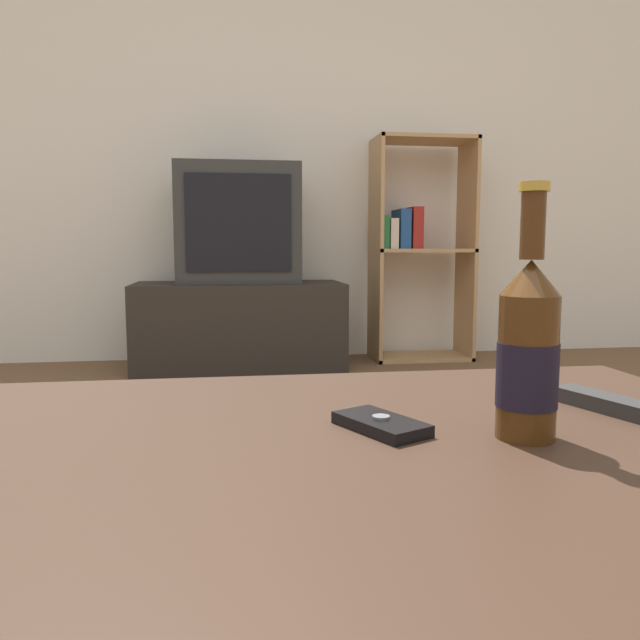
# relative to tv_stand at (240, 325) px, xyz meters

# --- Properties ---
(back_wall) EXTENTS (8.00, 0.05, 2.60)m
(back_wall) POSITION_rel_tv_stand_xyz_m (-0.00, 0.32, 1.08)
(back_wall) COLOR silver
(back_wall) RESTS_ON ground_plane
(coffee_table) EXTENTS (1.21, 0.86, 0.42)m
(coffee_table) POSITION_rel_tv_stand_xyz_m (-0.00, -2.70, 0.15)
(coffee_table) COLOR #332116
(coffee_table) RESTS_ON ground_plane
(tv_stand) EXTENTS (1.08, 0.49, 0.45)m
(tv_stand) POSITION_rel_tv_stand_xyz_m (0.00, 0.00, 0.00)
(tv_stand) COLOR #28231E
(tv_stand) RESTS_ON ground_plane
(television) EXTENTS (0.62, 0.39, 0.61)m
(television) POSITION_rel_tv_stand_xyz_m (-0.00, -0.00, 0.53)
(television) COLOR #2D2D2D
(television) RESTS_ON tv_stand
(bookshelf) EXTENTS (0.55, 0.30, 1.23)m
(bookshelf) POSITION_rel_tv_stand_xyz_m (0.99, 0.11, 0.42)
(bookshelf) COLOR tan
(bookshelf) RESTS_ON ground_plane
(beer_bottle) EXTENTS (0.07, 0.07, 0.28)m
(beer_bottle) POSITION_rel_tv_stand_xyz_m (0.26, -2.66, 0.30)
(beer_bottle) COLOR #47280F
(beer_bottle) RESTS_ON coffee_table
(cell_phone) EXTENTS (0.10, 0.13, 0.02)m
(cell_phone) POSITION_rel_tv_stand_xyz_m (0.11, -2.60, 0.21)
(cell_phone) COLOR black
(cell_phone) RESTS_ON coffee_table
(remote_control) EXTENTS (0.09, 0.16, 0.02)m
(remote_control) POSITION_rel_tv_stand_xyz_m (0.42, -2.57, 0.21)
(remote_control) COLOR #282828
(remote_control) RESTS_ON coffee_table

